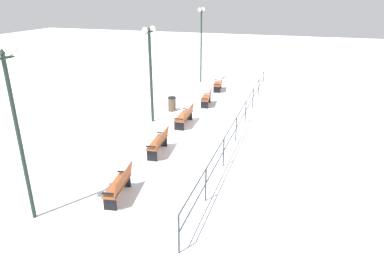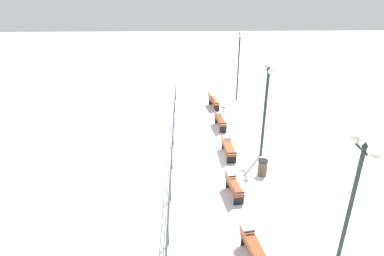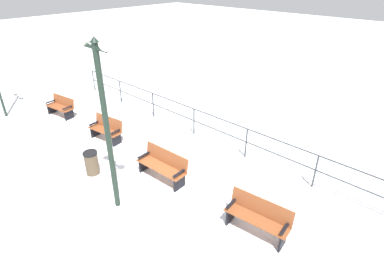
{
  "view_description": "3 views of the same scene",
  "coord_description": "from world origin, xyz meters",
  "px_view_note": "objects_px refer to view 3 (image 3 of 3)",
  "views": [
    {
      "loc": [
        -5.07,
        14.65,
        5.91
      ],
      "look_at": [
        -1.15,
        2.44,
        0.88
      ],
      "focal_mm": 32.18,
      "sensor_mm": 36.0,
      "label": 1
    },
    {
      "loc": [
        -2.16,
        -14.58,
        8.25
      ],
      "look_at": [
        -1.74,
        0.67,
        1.24
      ],
      "focal_mm": 31.39,
      "sensor_mm": 36.0,
      "label": 2
    },
    {
      "loc": [
        5.04,
        5.91,
        5.75
      ],
      "look_at": [
        -1.4,
        -0.08,
        1.17
      ],
      "focal_mm": 28.6,
      "sensor_mm": 36.0,
      "label": 3
    }
  ],
  "objects_px": {
    "lamppost_middle": "(103,104)",
    "bench_fourth": "(258,217)",
    "bench_second": "(106,129)",
    "bench_third": "(163,165)",
    "trash_bin": "(92,163)",
    "bench_nearest": "(61,106)"
  },
  "relations": [
    {
      "from": "bench_second",
      "to": "bench_third",
      "type": "xyz_separation_m",
      "value": [
        0.18,
        3.33,
        0.01
      ]
    },
    {
      "from": "bench_nearest",
      "to": "bench_second",
      "type": "bearing_deg",
      "value": 82.96
    },
    {
      "from": "bench_fourth",
      "to": "trash_bin",
      "type": "relative_size",
      "value": 2.11
    },
    {
      "from": "lamppost_middle",
      "to": "bench_nearest",
      "type": "bearing_deg",
      "value": -104.61
    },
    {
      "from": "lamppost_middle",
      "to": "bench_fourth",
      "type": "bearing_deg",
      "value": 117.84
    },
    {
      "from": "bench_second",
      "to": "trash_bin",
      "type": "xyz_separation_m",
      "value": [
        1.54,
        1.53,
        -0.06
      ]
    },
    {
      "from": "bench_nearest",
      "to": "lamppost_middle",
      "type": "distance_m",
      "value": 7.34
    },
    {
      "from": "bench_third",
      "to": "bench_fourth",
      "type": "distance_m",
      "value": 3.32
    },
    {
      "from": "bench_nearest",
      "to": "bench_third",
      "type": "xyz_separation_m",
      "value": [
        0.04,
        6.65,
        0.03
      ]
    },
    {
      "from": "bench_third",
      "to": "trash_bin",
      "type": "relative_size",
      "value": 2.24
    },
    {
      "from": "bench_fourth",
      "to": "bench_third",
      "type": "bearing_deg",
      "value": -95.17
    },
    {
      "from": "trash_bin",
      "to": "bench_second",
      "type": "bearing_deg",
      "value": -135.27
    },
    {
      "from": "bench_second",
      "to": "trash_bin",
      "type": "relative_size",
      "value": 1.87
    },
    {
      "from": "bench_second",
      "to": "lamppost_middle",
      "type": "relative_size",
      "value": 0.32
    },
    {
      "from": "bench_nearest",
      "to": "trash_bin",
      "type": "height_order",
      "value": "bench_nearest"
    },
    {
      "from": "bench_third",
      "to": "trash_bin",
      "type": "height_order",
      "value": "bench_third"
    },
    {
      "from": "bench_second",
      "to": "bench_fourth",
      "type": "height_order",
      "value": "bench_fourth"
    },
    {
      "from": "bench_second",
      "to": "lamppost_middle",
      "type": "xyz_separation_m",
      "value": [
        1.87,
        3.33,
        2.54
      ]
    },
    {
      "from": "lamppost_middle",
      "to": "trash_bin",
      "type": "bearing_deg",
      "value": -100.42
    },
    {
      "from": "lamppost_middle",
      "to": "trash_bin",
      "type": "height_order",
      "value": "lamppost_middle"
    },
    {
      "from": "bench_nearest",
      "to": "trash_bin",
      "type": "xyz_separation_m",
      "value": [
        1.4,
        4.85,
        -0.05
      ]
    },
    {
      "from": "bench_nearest",
      "to": "bench_fourth",
      "type": "bearing_deg",
      "value": 80.64
    }
  ]
}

